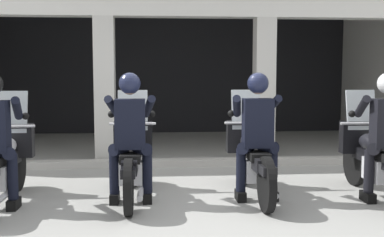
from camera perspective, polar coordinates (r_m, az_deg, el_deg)
ground_plane at (r=9.22m, az=-1.43°, el=-4.41°), size 80.00×80.00×0.00m
station_building at (r=10.96m, az=-1.61°, el=7.69°), size 9.57×4.77×3.14m
kerb_strip at (r=8.20m, az=-0.54°, el=-5.23°), size 9.07×0.24×0.12m
motorcycle_far_left at (r=6.31m, az=-21.46°, el=-4.83°), size 0.62×2.04×1.35m
motorcycle_center_left at (r=6.21m, az=-7.12°, el=-4.65°), size 0.62×2.04×1.35m
police_officer_center_left at (r=5.86m, az=-7.30°, el=-0.92°), size 0.63×0.61×1.58m
motorcycle_center_right at (r=6.32m, az=7.12°, el=-4.46°), size 0.62×2.04×1.35m
police_officer_center_right at (r=5.99m, az=7.70°, el=-0.79°), size 0.63×0.61×1.58m
motorcycle_far_right at (r=6.64m, az=20.72°, el=-4.30°), size 0.62×2.04×1.35m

